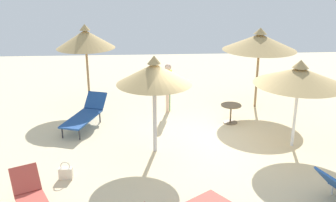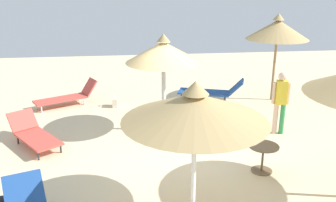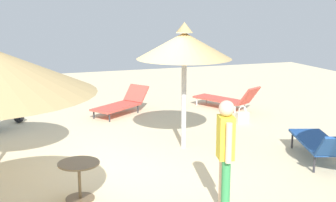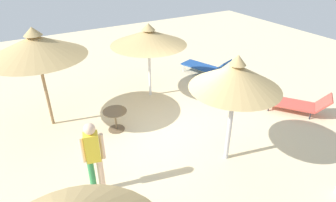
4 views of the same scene
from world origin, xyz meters
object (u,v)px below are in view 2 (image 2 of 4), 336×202
parasol_umbrella_far_left (278,30)px  lounge_chair_center (68,96)px  parasol_umbrella_front (195,107)px  side_table_round (263,154)px  parasol_umbrella_far_right (163,52)px  lounge_chair_near_left (34,134)px  person_standing_far_right (281,99)px  lounge_chair_edge (212,91)px  handbag (115,102)px

parasol_umbrella_far_left → lounge_chair_center: size_ratio=1.41×
parasol_umbrella_front → side_table_round: (1.81, 1.40, -1.64)m
parasol_umbrella_far_right → lounge_chair_near_left: parasol_umbrella_far_right is taller
lounge_chair_near_left → person_standing_far_right: (6.46, 0.01, 0.68)m
parasol_umbrella_front → lounge_chair_edge: bearing=73.8°
person_standing_far_right → parasol_umbrella_far_left: bearing=71.6°
parasol_umbrella_front → person_standing_far_right: bearing=48.6°
parasol_umbrella_far_left → parasol_umbrella_front: (-3.94, -6.25, -0.37)m
lounge_chair_near_left → handbag: 3.40m
parasol_umbrella_far_left → lounge_chair_center: bearing=178.2°
parasol_umbrella_front → person_standing_far_right: parasol_umbrella_front is taller
parasol_umbrella_far_right → lounge_chair_edge: bearing=49.2°
lounge_chair_edge → handbag: 3.27m
lounge_chair_near_left → handbag: size_ratio=4.11×
parasol_umbrella_far_right → lounge_chair_edge: (1.87, 2.16, -1.78)m
parasol_umbrella_far_left → side_table_round: size_ratio=4.45×
parasol_umbrella_far_right → lounge_chair_center: 4.32m
parasol_umbrella_front → handbag: (-1.49, 6.14, -1.91)m
person_standing_far_right → handbag: person_standing_far_right is taller
lounge_chair_near_left → side_table_round: 5.64m
handbag → parasol_umbrella_far_right: bearing=-57.7°
handbag → lounge_chair_edge: bearing=-0.7°
parasol_umbrella_far_right → lounge_chair_center: (-2.93, 2.53, -1.90)m
parasol_umbrella_front → person_standing_far_right: size_ratio=1.46×
parasol_umbrella_far_right → parasol_umbrella_far_left: size_ratio=0.91×
side_table_round → lounge_chair_center: bearing=133.7°
parasol_umbrella_front → side_table_round: size_ratio=3.77×
parasol_umbrella_far_right → lounge_chair_edge: parasol_umbrella_far_right is taller
parasol_umbrella_far_left → parasol_umbrella_front: size_ratio=1.18×
parasol_umbrella_far_left → person_standing_far_right: size_ratio=1.72×
parasol_umbrella_far_left → person_standing_far_right: (-0.95, -2.87, -1.44)m
lounge_chair_near_left → side_table_round: lounge_chair_near_left is taller
lounge_chair_near_left → person_standing_far_right: person_standing_far_right is taller
lounge_chair_center → lounge_chair_edge: lounge_chair_edge is taller
parasol_umbrella_far_right → side_table_round: bearing=-53.0°
parasol_umbrella_front → lounge_chair_center: bearing=115.1°
person_standing_far_right → lounge_chair_near_left: bearing=-179.9°
lounge_chair_near_left → lounge_chair_center: size_ratio=0.89×
parasol_umbrella_far_right → parasol_umbrella_front: (0.10, -3.93, -0.15)m
lounge_chair_center → side_table_round: size_ratio=3.16×
parasol_umbrella_far_left → person_standing_far_right: bearing=-108.4°
parasol_umbrella_far_right → side_table_round: parasol_umbrella_far_right is taller
lounge_chair_center → side_table_round: 7.01m
handbag → side_table_round: (3.30, -4.73, 0.27)m
lounge_chair_near_left → handbag: bearing=54.3°
parasol_umbrella_far_right → handbag: bearing=122.3°
lounge_chair_center → handbag: lounge_chair_center is taller
parasol_umbrella_front → lounge_chair_center: 7.36m
handbag → side_table_round: bearing=-55.1°
parasol_umbrella_far_right → lounge_chair_center: parasol_umbrella_far_right is taller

